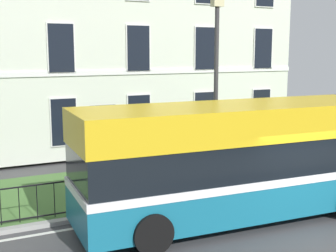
{
  "coord_description": "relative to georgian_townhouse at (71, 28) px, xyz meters",
  "views": [
    {
      "loc": [
        -8.05,
        -7.62,
        4.57
      ],
      "look_at": [
        -1.93,
        4.8,
        2.29
      ],
      "focal_mm": 49.32,
      "sensor_mm": 36.0,
      "label": 1
    }
  ],
  "objects": [
    {
      "name": "ground_plane",
      "position": [
        2.1,
        -14.42,
        -5.67
      ],
      "size": [
        60.0,
        56.0,
        0.18
      ],
      "color": "#414043"
    },
    {
      "name": "georgian_townhouse",
      "position": [
        0.0,
        0.0,
        0.0
      ],
      "size": [
        19.95,
        9.53,
        11.01
      ],
      "color": "silver",
      "rests_on": "ground_plane"
    },
    {
      "name": "iron_verge_railing",
      "position": [
        -0.0,
        -10.89,
        -5.03
      ],
      "size": [
        12.37,
        0.04,
        0.97
      ],
      "color": "black",
      "rests_on": "ground_plane"
    },
    {
      "name": "single_decker_bus",
      "position": [
        1.06,
        -12.89,
        -3.99
      ],
      "size": [
        8.92,
        3.0,
        3.15
      ],
      "rotation": [
        0.0,
        0.0,
        -0.05
      ],
      "color": "#156784",
      "rests_on": "ground_plane"
    },
    {
      "name": "street_lamp_post",
      "position": [
        1.94,
        -10.38,
        -1.98
      ],
      "size": [
        0.36,
        0.24,
        6.14
      ],
      "color": "#333338",
      "rests_on": "ground_plane"
    },
    {
      "name": "litter_bin",
      "position": [
        0.08,
        -10.1,
        -5.02
      ],
      "size": [
        0.45,
        0.45,
        1.02
      ],
      "color": "#4C4742",
      "rests_on": "ground_plane"
    }
  ]
}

